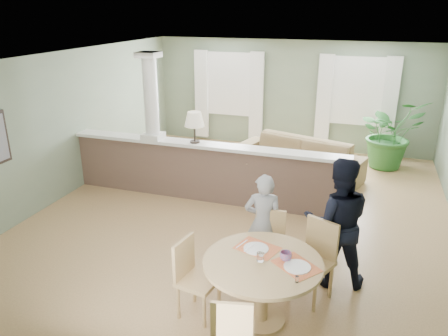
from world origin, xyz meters
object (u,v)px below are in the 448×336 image
(chair_far_boy, at_px, (269,242))
(chair_far_man, at_px, (315,256))
(dining_table, at_px, (263,274))
(houseplant, at_px, (390,133))
(sofa, at_px, (296,159))
(chair_side, at_px, (193,274))
(chair_near, at_px, (233,331))
(man_person, at_px, (337,222))
(child_person, at_px, (263,223))

(chair_far_boy, relative_size, chair_far_man, 0.91)
(dining_table, distance_m, chair_far_man, 0.85)
(houseplant, bearing_deg, sofa, -145.49)
(houseplant, distance_m, chair_far_boy, 5.30)
(chair_far_boy, height_order, chair_side, chair_side)
(chair_far_boy, bearing_deg, chair_near, -92.14)
(dining_table, bearing_deg, sofa, 95.10)
(houseplant, relative_size, chair_far_man, 1.55)
(dining_table, xyz_separation_m, chair_far_boy, (-0.15, 0.94, -0.13))
(dining_table, height_order, chair_side, chair_side)
(houseplant, xyz_separation_m, dining_table, (-1.43, -5.99, -0.14))
(chair_far_man, relative_size, chair_side, 1.06)
(dining_table, height_order, man_person, man_person)
(dining_table, relative_size, chair_near, 1.45)
(chair_side, bearing_deg, chair_far_man, -49.14)
(houseplant, height_order, chair_side, houseplant)
(child_person, bearing_deg, chair_side, 53.43)
(man_person, bearing_deg, chair_far_man, 51.53)
(chair_far_man, distance_m, child_person, 0.87)
(chair_near, height_order, chair_side, chair_side)
(houseplant, bearing_deg, chair_side, -110.19)
(sofa, bearing_deg, chair_side, -77.73)
(child_person, bearing_deg, chair_far_boy, 120.74)
(chair_far_boy, xyz_separation_m, child_person, (-0.12, 0.13, 0.19))
(dining_table, distance_m, man_person, 1.30)
(sofa, height_order, houseplant, houseplant)
(dining_table, relative_size, chair_far_boy, 1.44)
(houseplant, bearing_deg, chair_near, -102.60)
(chair_near, bearing_deg, houseplant, -115.32)
(chair_far_boy, xyz_separation_m, man_person, (0.84, 0.13, 0.36))
(chair_far_boy, distance_m, chair_side, 1.24)
(child_person, xyz_separation_m, man_person, (0.96, 0.00, 0.17))
(chair_side, bearing_deg, child_person, -15.10)
(chair_far_man, height_order, chair_near, chair_far_man)
(man_person, bearing_deg, chair_far_boy, -2.52)
(man_person, bearing_deg, chair_near, 56.15)
(chair_near, height_order, man_person, man_person)
(chair_side, xyz_separation_m, child_person, (0.55, 1.18, 0.18))
(chair_far_man, relative_size, chair_near, 1.10)
(chair_near, relative_size, child_person, 0.66)
(chair_far_man, bearing_deg, child_person, 177.73)
(chair_far_boy, relative_size, man_person, 0.53)
(chair_far_man, height_order, chair_side, chair_far_man)
(dining_table, relative_size, man_person, 0.77)
(sofa, height_order, chair_far_man, chair_far_man)
(chair_far_boy, bearing_deg, dining_table, -84.93)
(chair_side, bearing_deg, chair_near, -125.91)
(houseplant, distance_m, man_person, 4.98)
(houseplant, distance_m, chair_side, 6.51)
(sofa, distance_m, houseplant, 2.28)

